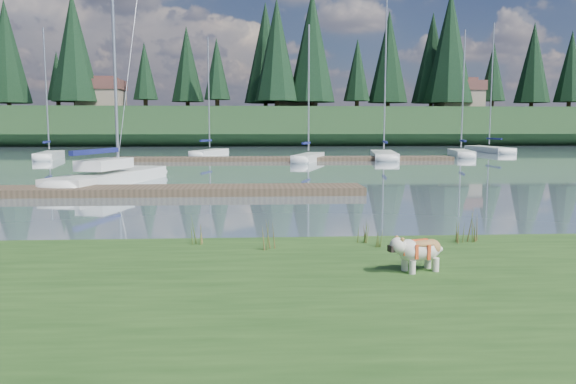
{
  "coord_description": "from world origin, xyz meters",
  "views": [
    {
      "loc": [
        -0.28,
        -12.91,
        2.63
      ],
      "look_at": [
        0.49,
        -0.5,
        1.17
      ],
      "focal_mm": 35.0,
      "sensor_mm": 36.0,
      "label": 1
    }
  ],
  "objects": [
    {
      "name": "weed_0",
      "position": [
        -0.01,
        -2.64,
        0.59
      ],
      "size": [
        0.17,
        0.14,
        0.57
      ],
      "color": "#475B23",
      "rests_on": "bank"
    },
    {
      "name": "bank",
      "position": [
        0.0,
        -6.0,
        0.17
      ],
      "size": [
        60.0,
        9.0,
        0.35
      ],
      "primitive_type": "cube",
      "color": "#2B4E1C",
      "rests_on": "ground"
    },
    {
      "name": "ground",
      "position": [
        0.0,
        30.0,
        0.0
      ],
      "size": [
        200.0,
        200.0,
        0.0
      ],
      "primitive_type": "plane",
      "color": "slate",
      "rests_on": "ground"
    },
    {
      "name": "dock_near",
      "position": [
        -4.0,
        9.0,
        0.15
      ],
      "size": [
        16.0,
        2.0,
        0.3
      ],
      "primitive_type": "cube",
      "color": "#4C3D2C",
      "rests_on": "ground"
    },
    {
      "name": "sailboat_bg_0",
      "position": [
        -16.87,
        34.12,
        0.32
      ],
      "size": [
        2.63,
        7.3,
        10.48
      ],
      "rotation": [
        0.0,
        0.0,
        1.75
      ],
      "color": "white",
      "rests_on": "ground"
    },
    {
      "name": "weed_4",
      "position": [
        2.14,
        -2.53,
        0.54
      ],
      "size": [
        0.17,
        0.14,
        0.46
      ],
      "color": "#475B23",
      "rests_on": "bank"
    },
    {
      "name": "weed_2",
      "position": [
        4.05,
        -2.21,
        0.66
      ],
      "size": [
        0.17,
        0.14,
        0.73
      ],
      "color": "#475B23",
      "rests_on": "bank"
    },
    {
      "name": "sailboat_bg_1",
      "position": [
        -3.98,
        37.71,
        0.33
      ],
      "size": [
        3.35,
        7.02,
        10.46
      ],
      "rotation": [
        0.0,
        0.0,
        1.27
      ],
      "color": "white",
      "rests_on": "ground"
    },
    {
      "name": "ridge",
      "position": [
        0.0,
        73.0,
        2.5
      ],
      "size": [
        200.0,
        20.0,
        5.0
      ],
      "primitive_type": "cube",
      "color": "#1B351A",
      "rests_on": "ground"
    },
    {
      "name": "sailboat_bg_2",
      "position": [
        4.03,
        29.74,
        0.33
      ],
      "size": [
        3.3,
        6.76,
        10.19
      ],
      "rotation": [
        0.0,
        0.0,
        1.26
      ],
      "color": "white",
      "rests_on": "ground"
    },
    {
      "name": "bulldog",
      "position": [
        2.32,
        -4.37,
        0.71
      ],
      "size": [
        0.97,
        0.57,
        0.57
      ],
      "rotation": [
        0.0,
        0.0,
        3.44
      ],
      "color": "silver",
      "rests_on": "bank"
    },
    {
      "name": "mud_lip",
      "position": [
        0.0,
        -1.6,
        0.07
      ],
      "size": [
        60.0,
        0.5,
        0.14
      ],
      "primitive_type": "cube",
      "color": "#33281C",
      "rests_on": "ground"
    },
    {
      "name": "sailboat_bg_5",
      "position": [
        23.65,
        43.77,
        0.32
      ],
      "size": [
        2.03,
        9.21,
        12.96
      ],
      "rotation": [
        0.0,
        0.0,
        1.6
      ],
      "color": "white",
      "rests_on": "ground"
    },
    {
      "name": "conifer_7",
      "position": [
        42.0,
        71.0,
        12.19
      ],
      "size": [
        5.28,
        5.28,
        13.2
      ],
      "color": "#382619",
      "rests_on": "ridge"
    },
    {
      "name": "house_2",
      "position": [
        30.0,
        69.0,
        7.31
      ],
      "size": [
        6.3,
        5.3,
        4.65
      ],
      "color": "gray",
      "rests_on": "ridge"
    },
    {
      "name": "weed_5",
      "position": [
        3.78,
        -2.28,
        0.58
      ],
      "size": [
        0.17,
        0.14,
        0.54
      ],
      "color": "#475B23",
      "rests_on": "bank"
    },
    {
      "name": "house_0",
      "position": [
        -22.0,
        70.0,
        7.31
      ],
      "size": [
        6.3,
        5.3,
        4.65
      ],
      "color": "gray",
      "rests_on": "ridge"
    },
    {
      "name": "dock_far",
      "position": [
        2.0,
        30.0,
        0.15
      ],
      "size": [
        26.0,
        2.2,
        0.3
      ],
      "primitive_type": "cube",
      "color": "#4C3D2C",
      "rests_on": "ground"
    },
    {
      "name": "house_1",
      "position": [
        6.0,
        71.0,
        7.31
      ],
      "size": [
        6.3,
        5.3,
        4.65
      ],
      "color": "gray",
      "rests_on": "ridge"
    },
    {
      "name": "weed_1",
      "position": [
        1.86,
        -2.19,
        0.58
      ],
      "size": [
        0.17,
        0.14,
        0.55
      ],
      "color": "#475B23",
      "rests_on": "bank"
    },
    {
      "name": "sailboat_bg_4",
      "position": [
        17.9,
        35.63,
        0.33
      ],
      "size": [
        2.94,
        7.5,
        10.92
      ],
      "rotation": [
        0.0,
        0.0,
        1.36
      ],
      "color": "white",
      "rests_on": "ground"
    },
    {
      "name": "sailboat_bg_3",
      "position": [
        10.44,
        33.02,
        0.32
      ],
      "size": [
        3.16,
        9.16,
        13.1
      ],
      "rotation": [
        0.0,
        0.0,
        1.41
      ],
      "color": "white",
      "rests_on": "ground"
    },
    {
      "name": "conifer_3",
      "position": [
        -10.0,
        72.0,
        11.74
      ],
      "size": [
        4.84,
        4.84,
        12.25
      ],
      "color": "#382619",
      "rests_on": "ridge"
    },
    {
      "name": "conifer_6",
      "position": [
        28.0,
        68.0,
        13.99
      ],
      "size": [
        7.04,
        7.04,
        17.0
      ],
      "color": "#382619",
      "rests_on": "ridge"
    },
    {
      "name": "conifer_2",
      "position": [
        -25.0,
        68.0,
        13.54
      ],
      "size": [
        6.6,
        6.6,
        16.05
      ],
      "color": "#382619",
      "rests_on": "ridge"
    },
    {
      "name": "sailboat_main",
      "position": [
        -6.62,
        13.65,
        0.42
      ],
      "size": [
        4.14,
        9.42,
        13.28
      ],
      "rotation": [
        0.0,
        0.0,
        1.31
      ],
      "color": "white",
      "rests_on": "ground"
    },
    {
      "name": "conifer_5",
      "position": [
        15.0,
        70.0,
        10.83
      ],
      "size": [
        3.96,
        3.96,
        10.35
      ],
      "color": "#382619",
      "rests_on": "ridge"
    },
    {
      "name": "weed_3",
      "position": [
        -1.39,
        -2.09,
        0.63
      ],
      "size": [
        0.17,
        0.14,
        0.66
      ],
      "color": "#475B23",
      "rests_on": "bank"
    },
    {
      "name": "conifer_4",
      "position": [
        3.0,
        66.0,
        13.09
      ],
      "size": [
        6.16,
        6.16,
        15.1
      ],
      "color": "#382619",
      "rests_on": "ridge"
    }
  ]
}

